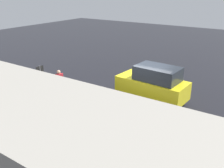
{
  "coord_description": "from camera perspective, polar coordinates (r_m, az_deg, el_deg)",
  "views": [
    {
      "loc": [
        -5.78,
        11.68,
        6.0
      ],
      "look_at": [
        1.56,
        0.72,
        0.9
      ],
      "focal_mm": 40.0,
      "sensor_mm": 36.0,
      "label": 1
    }
  ],
  "objects": [
    {
      "name": "moving_hatchback",
      "position": [
        14.01,
        9.41,
        0.04
      ],
      "size": [
        4.01,
        1.97,
        2.06
      ],
      "color": "yellow",
      "rests_on": "ground"
    },
    {
      "name": "fire_hydrant",
      "position": [
        14.13,
        -9.34,
        -2.52
      ],
      "size": [
        0.42,
        0.31,
        0.8
      ],
      "color": "#197A2D",
      "rests_on": "ground"
    },
    {
      "name": "pedestrian",
      "position": [
        14.75,
        -11.96,
        0.66
      ],
      "size": [
        0.3,
        0.56,
        1.62
      ],
      "color": "#B2262D",
      "rests_on": "ground"
    },
    {
      "name": "puddle_patch",
      "position": [
        14.92,
        5.86,
        -2.68
      ],
      "size": [
        3.38,
        3.38,
        0.01
      ],
      "primitive_type": "cylinder",
      "color": "black",
      "rests_on": "ground"
    },
    {
      "name": "ground_plane",
      "position": [
        14.35,
        6.79,
        -3.74
      ],
      "size": [
        60.0,
        60.0,
        0.0
      ],
      "primitive_type": "plane",
      "color": "black"
    },
    {
      "name": "sign_post",
      "position": [
        13.14,
        -15.9,
        0.63
      ],
      "size": [
        0.07,
        0.44,
        2.4
      ],
      "color": "#4C4C51",
      "rests_on": "ground"
    },
    {
      "name": "metal_railing",
      "position": [
        9.55,
        -4.18,
        -12.54
      ],
      "size": [
        8.71,
        0.04,
        1.05
      ],
      "color": "#B7BABF",
      "rests_on": "ground"
    },
    {
      "name": "kerb_strip",
      "position": [
        11.19,
        -3.35,
        -11.22
      ],
      "size": [
        24.0,
        3.2,
        0.04
      ],
      "primitive_type": "cube",
      "color": "gray",
      "rests_on": "ground"
    }
  ]
}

